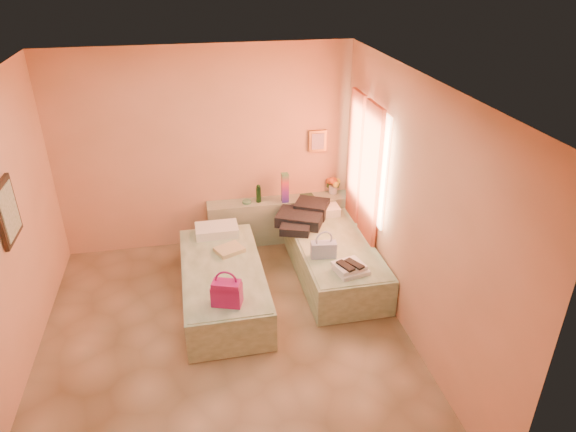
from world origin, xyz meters
name	(u,v)px	position (x,y,z in m)	size (l,w,h in m)	color
ground	(226,342)	(0.00, 0.00, 0.00)	(4.50, 4.50, 0.00)	tan
room_walls	(232,170)	(0.21, 0.57, 1.79)	(4.02, 4.51, 2.81)	#F0A780
headboard_ledge	(279,220)	(0.98, 2.10, 0.33)	(2.05, 0.30, 0.65)	#98A486
bed_left	(223,284)	(0.04, 0.74, 0.25)	(0.90, 2.00, 0.50)	beige
bed_right	(333,258)	(1.50, 1.05, 0.25)	(0.90, 2.00, 0.50)	beige
water_bottle	(258,194)	(0.68, 2.09, 0.77)	(0.07, 0.07, 0.25)	#153C1B
rainbow_box	(285,188)	(1.05, 2.02, 0.86)	(0.10, 0.10, 0.43)	#AC1566
small_dish	(247,202)	(0.51, 2.08, 0.67)	(0.13, 0.13, 0.03)	#498661
green_book	(307,196)	(1.39, 2.11, 0.67)	(0.18, 0.13, 0.03)	#24432A
flower_vase	(333,184)	(1.79, 2.17, 0.80)	(0.23, 0.23, 0.29)	silver
magenta_handbag	(227,292)	(0.04, 0.02, 0.65)	(0.31, 0.17, 0.29)	#AC1566
khaki_garment	(229,250)	(0.16, 1.06, 0.53)	(0.32, 0.26, 0.06)	tan
clothes_pile	(304,216)	(1.23, 1.62, 0.60)	(0.65, 0.65, 0.20)	black
blue_handbag	(324,250)	(1.27, 0.73, 0.60)	(0.31, 0.13, 0.20)	#405A9B
towel_stack	(351,268)	(1.50, 0.34, 0.55)	(0.35, 0.30, 0.10)	white
sandal_pair	(350,265)	(1.48, 0.31, 0.61)	(0.18, 0.24, 0.03)	black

